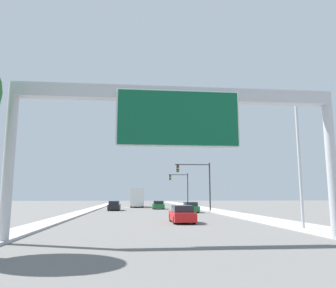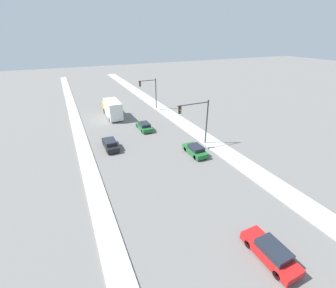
{
  "view_description": "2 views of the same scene",
  "coord_description": "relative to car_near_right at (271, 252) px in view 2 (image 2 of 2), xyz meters",
  "views": [
    {
      "loc": [
        -2.13,
        1.67,
        2.2
      ],
      "look_at": [
        0.0,
        23.08,
        5.61
      ],
      "focal_mm": 35.0,
      "sensor_mm": 36.0,
      "label": 1
    },
    {
      "loc": [
        -10.17,
        21.85,
        15.48
      ],
      "look_at": [
        0.62,
        44.86,
        2.93
      ],
      "focal_mm": 24.0,
      "sensor_mm": 36.0,
      "label": 2
    }
  ],
  "objects": [
    {
      "name": "traffic_light_mid_block",
      "position": [
        5.57,
        38.97,
        3.81
      ],
      "size": [
        3.99,
        0.32,
        6.74
      ],
      "color": "#2D2D30",
      "rests_on": "ground"
    },
    {
      "name": "truck_box_primary",
      "position": [
        -3.5,
        37.37,
        1.13
      ],
      "size": [
        2.49,
        8.32,
        3.57
      ],
      "color": "yellow",
      "rests_on": "ground"
    },
    {
      "name": "car_near_left",
      "position": [
        0.0,
        28.24,
        -0.03
      ],
      "size": [
        1.82,
        4.38,
        1.35
      ],
      "color": "#1E662D",
      "rests_on": "ground"
    },
    {
      "name": "car_mid_center",
      "position": [
        3.5,
        16.61,
        -0.02
      ],
      "size": [
        1.8,
        4.27,
        1.37
      ],
      "color": "#1E662D",
      "rests_on": "ground"
    },
    {
      "name": "traffic_light_near_intersection",
      "position": [
        5.2,
        18.97,
        4.02
      ],
      "size": [
        5.12,
        0.32,
        6.93
      ],
      "color": "#2D2D30",
      "rests_on": "ground"
    },
    {
      "name": "car_mid_right",
      "position": [
        -7.0,
        23.57,
        0.0
      ],
      "size": [
        1.73,
        4.52,
        1.42
      ],
      "color": "black",
      "rests_on": "ground"
    },
    {
      "name": "car_near_right",
      "position": [
        0.0,
        0.0,
        0.0
      ],
      "size": [
        1.74,
        4.56,
        1.42
      ],
      "color": "red",
      "rests_on": "ground"
    },
    {
      "name": "median_strip_left",
      "position": [
        -10.75,
        30.97,
        -0.6
      ],
      "size": [
        2.0,
        120.0,
        0.15
      ],
      "color": "#B6B6B6",
      "rests_on": "ground"
    },
    {
      "name": "sidewalk_right",
      "position": [
        7.75,
        30.97,
        -0.6
      ],
      "size": [
        3.0,
        120.0,
        0.15
      ],
      "color": "#B6B6B6",
      "rests_on": "ground"
    }
  ]
}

